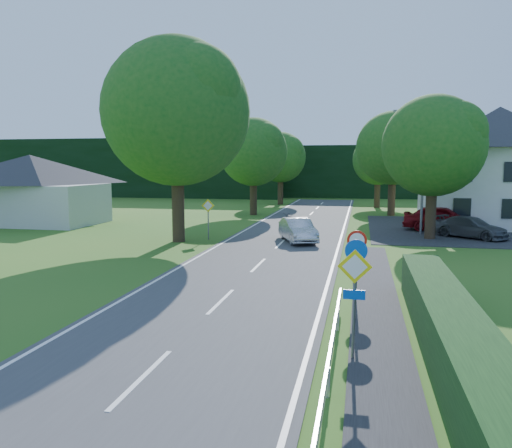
% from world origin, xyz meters
% --- Properties ---
extents(road, '(7.00, 80.00, 0.04)m').
position_xyz_m(road, '(0.00, 20.00, 0.02)').
color(road, '#3D3D3F').
rests_on(road, ground).
extents(parking_pad, '(14.00, 16.00, 0.04)m').
position_xyz_m(parking_pad, '(12.00, 33.00, 0.02)').
color(parking_pad, '#252427').
rests_on(parking_pad, ground).
extents(line_edge_left, '(0.12, 80.00, 0.01)m').
position_xyz_m(line_edge_left, '(-3.25, 20.00, 0.04)').
color(line_edge_left, white).
rests_on(line_edge_left, road).
extents(line_edge_right, '(0.12, 80.00, 0.01)m').
position_xyz_m(line_edge_right, '(3.25, 20.00, 0.04)').
color(line_edge_right, white).
rests_on(line_edge_right, road).
extents(line_centre, '(0.12, 80.00, 0.01)m').
position_xyz_m(line_centre, '(0.00, 20.00, 0.04)').
color(line_centre, white).
rests_on(line_centre, road).
extents(tree_main, '(9.40, 9.40, 11.64)m').
position_xyz_m(tree_main, '(-6.00, 24.00, 5.82)').
color(tree_main, '#195419').
rests_on(tree_main, ground).
extents(tree_left_far, '(7.00, 7.00, 8.58)m').
position_xyz_m(tree_left_far, '(-5.00, 40.00, 4.29)').
color(tree_left_far, '#195419').
rests_on(tree_left_far, ground).
extents(tree_right_far, '(7.40, 7.40, 9.09)m').
position_xyz_m(tree_right_far, '(7.00, 42.00, 4.54)').
color(tree_right_far, '#195419').
rests_on(tree_right_far, ground).
extents(tree_left_back, '(6.60, 6.60, 8.07)m').
position_xyz_m(tree_left_back, '(-4.50, 52.00, 4.04)').
color(tree_left_back, '#195419').
rests_on(tree_left_back, ground).
extents(tree_right_back, '(6.20, 6.20, 7.56)m').
position_xyz_m(tree_right_back, '(6.00, 50.00, 3.78)').
color(tree_right_back, '#195419').
rests_on(tree_right_back, ground).
extents(tree_right_mid, '(7.00, 7.00, 8.58)m').
position_xyz_m(tree_right_mid, '(8.50, 28.00, 4.29)').
color(tree_right_mid, '#195419').
rests_on(tree_right_mid, ground).
extents(treeline_left, '(44.00, 6.00, 8.00)m').
position_xyz_m(treeline_left, '(-28.00, 62.00, 4.00)').
color(treeline_left, black).
rests_on(treeline_left, ground).
extents(treeline_right, '(30.00, 5.00, 7.00)m').
position_xyz_m(treeline_right, '(8.00, 66.00, 3.50)').
color(treeline_right, black).
rests_on(treeline_right, ground).
extents(bungalow_left, '(11.00, 6.50, 5.20)m').
position_xyz_m(bungalow_left, '(-20.00, 30.00, 2.71)').
color(bungalow_left, '#B8B9B4').
rests_on(bungalow_left, ground).
extents(house_white, '(10.60, 8.40, 8.60)m').
position_xyz_m(house_white, '(14.00, 36.00, 4.41)').
color(house_white, white).
rests_on(house_white, ground).
extents(streetlight, '(2.03, 0.18, 8.00)m').
position_xyz_m(streetlight, '(8.06, 30.00, 4.46)').
color(streetlight, slate).
rests_on(streetlight, ground).
extents(sign_priority_right, '(0.78, 0.09, 2.59)m').
position_xyz_m(sign_priority_right, '(4.30, 7.98, 1.80)').
color(sign_priority_right, slate).
rests_on(sign_priority_right, ground).
extents(sign_roundabout, '(0.64, 0.08, 2.37)m').
position_xyz_m(sign_roundabout, '(4.30, 10.98, 1.67)').
color(sign_roundabout, slate).
rests_on(sign_roundabout, ground).
extents(sign_speed_limit, '(0.64, 0.11, 2.37)m').
position_xyz_m(sign_speed_limit, '(4.30, 12.97, 1.77)').
color(sign_speed_limit, slate).
rests_on(sign_speed_limit, ground).
extents(sign_priority_left, '(0.78, 0.09, 2.44)m').
position_xyz_m(sign_priority_left, '(-4.50, 24.98, 1.72)').
color(sign_priority_left, slate).
rests_on(sign_priority_left, ground).
extents(moving_car, '(2.84, 4.37, 1.36)m').
position_xyz_m(moving_car, '(0.86, 25.11, 0.72)').
color(moving_car, silver).
rests_on(moving_car, road).
extents(motorcycle, '(0.86, 1.73, 0.87)m').
position_xyz_m(motorcycle, '(-0.88, 33.37, 0.47)').
color(motorcycle, black).
rests_on(motorcycle, road).
extents(parked_car_red, '(5.29, 2.93, 1.70)m').
position_xyz_m(parked_car_red, '(9.74, 31.79, 0.89)').
color(parked_car_red, maroon).
rests_on(parked_car_red, parking_pad).
extents(parked_car_silver_a, '(4.72, 2.73, 1.47)m').
position_xyz_m(parked_car_silver_a, '(11.45, 36.15, 0.77)').
color(parked_car_silver_a, '#A9AAAE').
rests_on(parked_car_silver_a, parking_pad).
extents(parked_car_grey, '(4.53, 4.16, 1.28)m').
position_xyz_m(parked_car_grey, '(11.00, 28.89, 0.68)').
color(parked_car_grey, '#4C4D51').
rests_on(parked_car_grey, parking_pad).
extents(parasol, '(2.76, 2.78, 1.93)m').
position_xyz_m(parasol, '(12.19, 35.00, 1.01)').
color(parasol, '#B80E1E').
rests_on(parasol, parking_pad).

